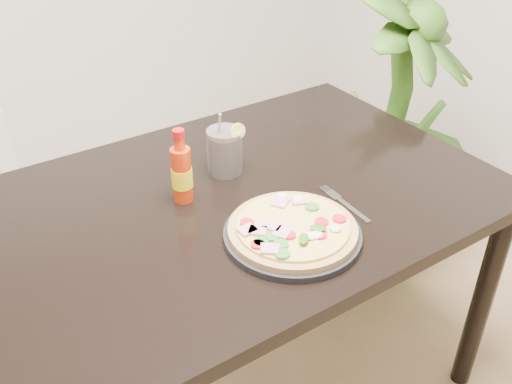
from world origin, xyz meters
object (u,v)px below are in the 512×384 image
hot_sauce_bottle (182,173)px  cola_cup (225,152)px  plate (292,234)px  houseplant (395,127)px  fork (343,203)px  pizza (292,228)px  dining_table (231,223)px

hot_sauce_bottle → cola_cup: (0.16, 0.06, -0.02)m
plate → houseplant: houseplant is taller
hot_sauce_bottle → houseplant: (1.05, 0.25, -0.27)m
houseplant → fork: bearing=-145.6°
pizza → houseplant: (0.92, 0.53, -0.22)m
fork → plate: bearing=-165.8°
plate → hot_sauce_bottle: size_ratio=1.62×
pizza → houseplant: bearing=30.3°
cola_cup → fork: size_ratio=0.99×
dining_table → houseplant: houseplant is taller
pizza → cola_cup: cola_cup is taller
dining_table → fork: bearing=-39.9°
hot_sauce_bottle → cola_cup: hot_sauce_bottle is taller
dining_table → hot_sauce_bottle: bearing=151.8°
dining_table → pizza: size_ratio=4.65×
dining_table → cola_cup: 0.19m
pizza → cola_cup: size_ratio=1.62×
dining_table → hot_sauce_bottle: size_ratio=7.03×
hot_sauce_bottle → pizza: bearing=-64.5°
fork → houseplant: bearing=36.9°
hot_sauce_bottle → cola_cup: size_ratio=1.07×
dining_table → pizza: 0.25m
fork → houseplant: (0.72, 0.49, -0.19)m
cola_cup → plate: bearing=-94.3°
plate → hot_sauce_bottle: 0.32m
pizza → fork: (0.19, 0.04, -0.02)m
hot_sauce_bottle → houseplant: 1.11m
plate → houseplant: size_ratio=0.29×
dining_table → pizza: pizza is taller
pizza → houseplant: houseplant is taller
plate → fork: bearing=11.7°
plate → pizza: size_ratio=1.07×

